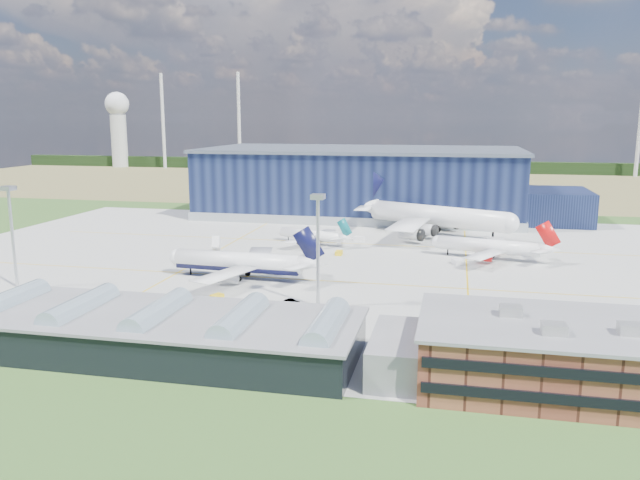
{
  "coord_description": "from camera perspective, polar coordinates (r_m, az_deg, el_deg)",
  "views": [
    {
      "loc": [
        36.41,
        -148.91,
        37.79
      ],
      "look_at": [
        1.98,
        8.64,
        6.05
      ],
      "focal_mm": 35.0,
      "sensor_mm": 36.0,
      "label": 1
    }
  ],
  "objects": [
    {
      "name": "gse_cart_a",
      "position": [
        166.72,
        12.48,
        -1.98
      ],
      "size": [
        3.46,
        4.02,
        1.47
      ],
      "primitive_type": "cube",
      "rotation": [
        0.0,
        0.0,
        0.43
      ],
      "color": "white",
      "rests_on": "ground"
    },
    {
      "name": "light_mast_center",
      "position": [
        123.85,
        -0.19,
        0.73
      ],
      "size": [
        2.6,
        2.6,
        23.0
      ],
      "color": "#B7B9BE",
      "rests_on": "ground"
    },
    {
      "name": "airstair",
      "position": [
        179.03,
        -9.44,
        -0.67
      ],
      "size": [
        3.35,
        5.47,
        3.27
      ],
      "primitive_type": "cube",
      "rotation": [
        0.0,
        0.0,
        0.27
      ],
      "color": "white",
      "rests_on": "ground"
    },
    {
      "name": "airliner_regional",
      "position": [
        188.61,
        -0.84,
        0.94
      ],
      "size": [
        34.46,
        34.12,
        8.79
      ],
      "primitive_type": null,
      "rotation": [
        0.0,
        0.0,
        2.79
      ],
      "color": "white",
      "rests_on": "ground"
    },
    {
      "name": "farmland",
      "position": [
        372.63,
        6.68,
        5.24
      ],
      "size": [
        600.0,
        220.0,
        0.01
      ],
      "primitive_type": "cube",
      "color": "olive",
      "rests_on": "ground"
    },
    {
      "name": "hangar",
      "position": [
        247.41,
        4.47,
        5.03
      ],
      "size": [
        145.0,
        62.0,
        26.1
      ],
      "color": "#0F1734",
      "rests_on": "ground"
    },
    {
      "name": "light_mast_west",
      "position": [
        154.71,
        -26.42,
        1.66
      ],
      "size": [
        2.6,
        2.6,
        23.0
      ],
      "color": "#B7B9BE",
      "rests_on": "ground"
    },
    {
      "name": "car_a",
      "position": [
        107.9,
        16.51,
        -9.47
      ],
      "size": [
        4.17,
        2.66,
        1.32
      ],
      "primitive_type": "imported",
      "rotation": [
        0.0,
        0.0,
        1.88
      ],
      "color": "#99999E",
      "rests_on": "ground"
    },
    {
      "name": "car_b",
      "position": [
        128.91,
        -2.6,
        -5.67
      ],
      "size": [
        3.48,
        1.5,
        1.12
      ],
      "primitive_type": "imported",
      "rotation": [
        0.0,
        0.0,
        1.47
      ],
      "color": "#99999E",
      "rests_on": "ground"
    },
    {
      "name": "gse_van_a",
      "position": [
        129.19,
        15.31,
        -5.78
      ],
      "size": [
        5.13,
        2.66,
        2.15
      ],
      "primitive_type": "cube",
      "rotation": [
        0.0,
        0.0,
        1.68
      ],
      "color": "white",
      "rests_on": "ground"
    },
    {
      "name": "airliner_navy",
      "position": [
        149.04,
        -7.53,
        -1.07
      ],
      "size": [
        42.25,
        41.43,
        13.09
      ],
      "primitive_type": null,
      "rotation": [
        0.0,
        0.0,
        3.09
      ],
      "color": "white",
      "rests_on": "ground"
    },
    {
      "name": "gse_cart_b",
      "position": [
        194.19,
        3.65,
        0.11
      ],
      "size": [
        3.65,
        2.72,
        1.45
      ],
      "primitive_type": "cube",
      "rotation": [
        0.0,
        0.0,
        1.42
      ],
      "color": "white",
      "rests_on": "ground"
    },
    {
      "name": "ground",
      "position": [
        157.89,
        -1.37,
        -2.72
      ],
      "size": [
        600.0,
        600.0,
        0.0
      ],
      "primitive_type": "plane",
      "color": "#31521E",
      "rests_on": "ground"
    },
    {
      "name": "apron",
      "position": [
        167.35,
        -0.56,
        -1.91
      ],
      "size": [
        220.0,
        160.0,
        0.08
      ],
      "color": "#AEAEA9",
      "rests_on": "ground"
    },
    {
      "name": "gse_tug_b",
      "position": [
        133.97,
        -9.39,
        -5.15
      ],
      "size": [
        2.67,
        3.11,
        1.14
      ],
      "primitive_type": "cube",
      "rotation": [
        0.0,
        0.0,
        -0.42
      ],
      "color": "yellow",
      "rests_on": "ground"
    },
    {
      "name": "airliner_red",
      "position": [
        174.15,
        15.11,
        0.11
      ],
      "size": [
        41.39,
        40.83,
        11.29
      ],
      "primitive_type": null,
      "rotation": [
        0.0,
        0.0,
        2.91
      ],
      "color": "white",
      "rests_on": "ground"
    },
    {
      "name": "treeline",
      "position": [
        451.65,
        7.72,
        6.74
      ],
      "size": [
        600.0,
        8.0,
        8.0
      ],
      "primitive_type": "cube",
      "color": "black",
      "rests_on": "ground"
    },
    {
      "name": "horizon_dressing",
      "position": [
        498.38,
        -15.11,
        10.35
      ],
      "size": [
        440.2,
        18.0,
        70.0
      ],
      "color": "silver",
      "rests_on": "ground"
    },
    {
      "name": "gse_tug_c",
      "position": [
        174.1,
        1.74,
        -1.19
      ],
      "size": [
        1.8,
        2.88,
        1.26
      ],
      "primitive_type": "cube",
      "rotation": [
        0.0,
        0.0,
        0.0
      ],
      "color": "yellow",
      "rests_on": "ground"
    },
    {
      "name": "airliner_widebody",
      "position": [
        205.89,
        10.75,
        3.13
      ],
      "size": [
        79.27,
        78.62,
        19.64
      ],
      "primitive_type": null,
      "rotation": [
        0.0,
        0.0,
        -0.43
      ],
      "color": "white",
      "rests_on": "ground"
    },
    {
      "name": "gse_tug_a",
      "position": [
        171.31,
        -9.05,
        -1.52
      ],
      "size": [
        2.33,
        3.41,
        1.33
      ],
      "primitive_type": "cube",
      "rotation": [
        0.0,
        0.0,
        0.12
      ],
      "color": "yellow",
      "rests_on": "ground"
    },
    {
      "name": "ops_building",
      "position": [
        96.64,
        22.96,
        -9.75
      ],
      "size": [
        46.0,
        23.0,
        10.9
      ],
      "color": "brown",
      "rests_on": "ground"
    },
    {
      "name": "glass_concourse",
      "position": [
        104.43,
        -12.79,
        -8.21
      ],
      "size": [
        78.0,
        23.0,
        8.6
      ],
      "color": "black",
      "rests_on": "ground"
    }
  ]
}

